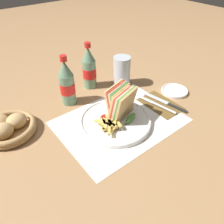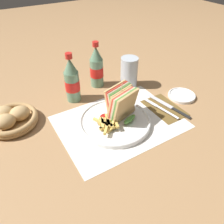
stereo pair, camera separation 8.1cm
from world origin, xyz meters
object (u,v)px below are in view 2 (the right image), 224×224
Objects in this scene: side_saucer at (182,95)px; bread_basket at (11,119)px; club_sandwich at (122,104)px; coke_bottle_far at (97,68)px; glass_near at (129,74)px; plate_main at (115,121)px; coke_bottle_near at (72,81)px; fork at (164,110)px; knife at (169,106)px.

bread_basket is at bearing 163.84° from side_saucer.
club_sandwich is 0.27m from coke_bottle_far.
plate_main is at bearing -134.89° from glass_near.
bread_basket is (-0.33, 0.19, 0.01)m from plate_main.
coke_bottle_near is at bearing 106.85° from plate_main.
fork is 0.25m from glass_near.
club_sandwich reaches higher than bread_basket.
knife is 0.24m from glass_near.
coke_bottle_far is 1.52× the size of glass_near.
coke_bottle_far is (0.14, 0.05, 0.00)m from coke_bottle_near.
fork is 0.35m from coke_bottle_far.
fork is 1.24× the size of glass_near.
coke_bottle_far is at bearing 109.20° from knife.
glass_near is at bearing 49.28° from club_sandwich.
plate_main is 1.94× the size of glass_near.
club_sandwich reaches higher than knife.
coke_bottle_near is 1.12× the size of bread_basket.
glass_near is at bearing 91.44° from knife.
side_saucer is (0.15, -0.20, -0.05)m from glass_near.
coke_bottle_near is 0.15m from coke_bottle_far.
knife is at bearing -78.73° from glass_near.
bread_basket is (-0.40, -0.08, -0.07)m from coke_bottle_far.
side_saucer is at bearing -45.85° from coke_bottle_far.
plate_main is at bearing -73.15° from coke_bottle_near.
coke_bottle_far is at bearing 102.59° from fork.
coke_bottle_far is at bearing 134.15° from side_saucer.
knife is (0.24, -0.03, -0.00)m from plate_main.
fork is at bearing -11.58° from plate_main.
club_sandwich is at bearing -98.53° from coke_bottle_far.
glass_near is 1.18× the size of side_saucer.
glass_near reaches higher than side_saucer.
coke_bottle_far reaches higher than plate_main.
coke_bottle_near is at bearing 114.90° from club_sandwich.
bread_basket reaches higher than knife.
fork is 0.82× the size of coke_bottle_far.
fork and side_saucer have the same top height.
club_sandwich is 0.24m from coke_bottle_near.
glass_near is at bearing 45.11° from plate_main.
glass_near reaches higher than plate_main.
knife is 1.82× the size of side_saucer.
knife is 1.13× the size of bread_basket.
plate_main reaches higher than knife.
plate_main reaches higher than fork.
coke_bottle_far is at bearing 75.16° from plate_main.
plate_main is at bearing 158.59° from fork.
coke_bottle_near is at bearing 131.08° from knife.
coke_bottle_near is 0.27m from glass_near.
side_saucer reaches higher than knife.
coke_bottle_near reaches higher than club_sandwich.
club_sandwich is 1.08× the size of glass_near.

